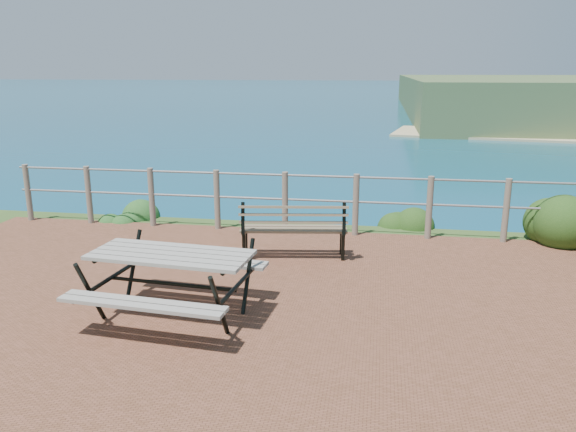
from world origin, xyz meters
The scene contains 8 objects.
ground centered at (0.00, 0.00, 0.00)m, with size 10.00×7.00×0.12m, color brown.
ocean centered at (0.00, 200.00, 0.00)m, with size 1200.00×1200.00×0.00m, color #136574.
safety_railing centered at (0.00, 3.35, 0.57)m, with size 9.40×0.10×1.00m.
picnic_table centered at (-0.65, -0.08, 0.46)m, with size 1.76×1.48×0.72m.
park_bench centered at (0.33, 2.11, 0.56)m, with size 1.54×0.59×0.85m.
shrub_right_edge centered at (4.47, 3.68, 0.00)m, with size 0.95×0.95×1.36m, color #1D4114.
shrub_lip_west centered at (-3.00, 3.77, 0.00)m, with size 0.71×0.71×0.43m, color #1E4F1D.
shrub_lip_east centered at (1.94, 4.17, 0.00)m, with size 0.80×0.80×0.55m, color #1D4114.
Camera 1 is at (1.50, -5.44, 2.62)m, focal length 35.00 mm.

